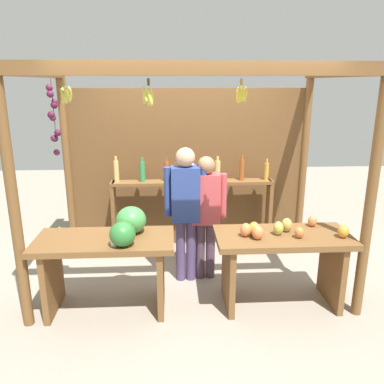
% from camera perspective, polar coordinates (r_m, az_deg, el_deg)
% --- Properties ---
extents(ground_plane, '(12.00, 12.00, 0.00)m').
position_cam_1_polar(ground_plane, '(4.85, -0.13, -11.98)').
color(ground_plane, gray).
rests_on(ground_plane, ground).
extents(market_stall, '(3.39, 1.98, 2.44)m').
position_cam_1_polar(market_stall, '(4.81, -0.55, 5.63)').
color(market_stall, brown).
rests_on(market_stall, ground).
extents(fruit_counter_left, '(1.37, 0.68, 1.06)m').
position_cam_1_polar(fruit_counter_left, '(3.97, -11.79, -8.30)').
color(fruit_counter_left, brown).
rests_on(fruit_counter_left, ground).
extents(fruit_counter_right, '(1.37, 0.64, 0.93)m').
position_cam_1_polar(fruit_counter_right, '(4.11, 13.18, -8.62)').
color(fruit_counter_right, brown).
rests_on(fruit_counter_right, ground).
extents(bottle_shelf_unit, '(2.18, 0.22, 1.34)m').
position_cam_1_polar(bottle_shelf_unit, '(5.19, -0.05, -0.40)').
color(bottle_shelf_unit, brown).
rests_on(bottle_shelf_unit, ground).
extents(vendor_man, '(0.48, 0.22, 1.59)m').
position_cam_1_polar(vendor_man, '(4.35, -0.97, -1.70)').
color(vendor_man, '#524270').
rests_on(vendor_man, ground).
extents(vendor_woman, '(0.48, 0.20, 1.48)m').
position_cam_1_polar(vendor_woman, '(4.43, 2.04, -2.38)').
color(vendor_woman, '#4E3B50').
rests_on(vendor_woman, ground).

